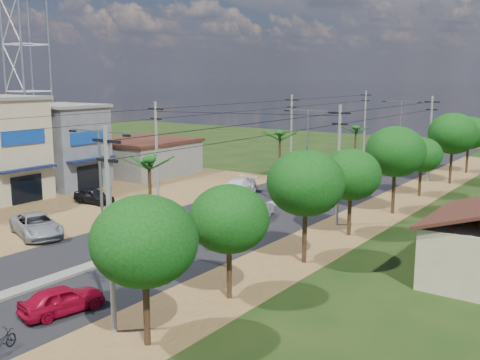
# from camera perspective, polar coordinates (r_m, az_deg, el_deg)

# --- Properties ---
(ground) EXTENTS (160.00, 160.00, 0.00)m
(ground) POSITION_cam_1_polar(r_m,az_deg,el_deg) (34.89, -13.60, -8.21)
(ground) COLOR black
(ground) RESTS_ON ground
(road) EXTENTS (12.00, 110.00, 0.04)m
(road) POSITION_cam_1_polar(r_m,az_deg,el_deg) (45.68, 0.71, -3.44)
(road) COLOR black
(road) RESTS_ON ground
(median) EXTENTS (1.00, 90.00, 0.18)m
(median) POSITION_cam_1_polar(r_m,az_deg,el_deg) (48.09, 2.75, -2.66)
(median) COLOR #605E56
(median) RESTS_ON ground
(dirt_lot_west) EXTENTS (18.00, 46.00, 0.04)m
(dirt_lot_west) POSITION_cam_1_polar(r_m,az_deg,el_deg) (51.05, -17.95, -2.47)
(dirt_lot_west) COLOR brown
(dirt_lot_west) RESTS_ON ground
(dirt_shoulder_east) EXTENTS (5.00, 90.00, 0.03)m
(dirt_shoulder_east) POSITION_cam_1_polar(r_m,az_deg,el_deg) (41.60, 10.42, -5.02)
(dirt_shoulder_east) COLOR brown
(dirt_shoulder_east) RESTS_ON ground
(shophouse_grey) EXTENTS (9.00, 6.40, 8.30)m
(shophouse_grey) POSITION_cam_1_polar(r_m,az_deg,el_deg) (59.43, -17.60, 3.37)
(shophouse_grey) COLOR #4D4F55
(shophouse_grey) RESTS_ON ground
(low_shed) EXTENTS (10.40, 10.40, 3.95)m
(low_shed) POSITION_cam_1_polar(r_m,az_deg,el_deg) (65.46, -9.99, 2.38)
(low_shed) COLOR #605E56
(low_shed) RESTS_ON ground
(tree_east_a) EXTENTS (4.40, 4.40, 6.37)m
(tree_east_a) POSITION_cam_1_polar(r_m,az_deg,el_deg) (22.99, -9.69, -6.14)
(tree_east_a) COLOR black
(tree_east_a) RESTS_ON ground
(tree_east_b) EXTENTS (4.00, 4.00, 5.83)m
(tree_east_b) POSITION_cam_1_polar(r_m,az_deg,el_deg) (27.60, -1.12, -3.99)
(tree_east_b) COLOR black
(tree_east_b) RESTS_ON ground
(tree_east_c) EXTENTS (4.60, 4.60, 6.83)m
(tree_east_c) POSITION_cam_1_polar(r_m,az_deg,el_deg) (33.00, 6.68, -0.32)
(tree_east_c) COLOR black
(tree_east_c) RESTS_ON ground
(tree_east_d) EXTENTS (4.20, 4.20, 6.13)m
(tree_east_d) POSITION_cam_1_polar(r_m,az_deg,el_deg) (39.40, 11.19, 0.53)
(tree_east_d) COLOR black
(tree_east_d) RESTS_ON ground
(tree_east_e) EXTENTS (4.80, 4.80, 7.14)m
(tree_east_e) POSITION_cam_1_polar(r_m,az_deg,el_deg) (46.57, 15.52, 2.79)
(tree_east_e) COLOR black
(tree_east_e) RESTS_ON ground
(tree_east_f) EXTENTS (3.80, 3.80, 5.52)m
(tree_east_f) POSITION_cam_1_polar(r_m,az_deg,el_deg) (54.37, 17.96, 2.44)
(tree_east_f) COLOR black
(tree_east_f) RESTS_ON ground
(tree_east_g) EXTENTS (5.00, 5.00, 7.38)m
(tree_east_g) POSITION_cam_1_polar(r_m,az_deg,el_deg) (61.71, 20.82, 4.43)
(tree_east_g) COLOR black
(tree_east_g) RESTS_ON ground
(tree_east_h) EXTENTS (4.40, 4.40, 6.52)m
(tree_east_h) POSITION_cam_1_polar(r_m,az_deg,el_deg) (69.57, 22.24, 4.45)
(tree_east_h) COLOR black
(tree_east_h) RESTS_ON ground
(palm_median_near) EXTENTS (2.00, 2.00, 6.15)m
(palm_median_near) POSITION_cam_1_polar(r_m,az_deg,el_deg) (36.25, -9.22, 1.66)
(palm_median_near) COLOR black
(palm_median_near) RESTS_ON ground
(palm_median_mid) EXTENTS (2.00, 2.00, 6.55)m
(palm_median_mid) POSITION_cam_1_polar(r_m,az_deg,el_deg) (48.80, 4.08, 4.44)
(palm_median_mid) COLOR black
(palm_median_mid) RESTS_ON ground
(palm_median_far) EXTENTS (2.00, 2.00, 5.85)m
(palm_median_far) POSITION_cam_1_polar(r_m,az_deg,el_deg) (63.02, 11.69, 5.03)
(palm_median_far) COLOR black
(palm_median_far) RESTS_ON ground
(streetlight_near) EXTENTS (5.10, 0.18, 8.00)m
(streetlight_near) POSITION_cam_1_polar(r_m,az_deg,el_deg) (33.69, -13.95, -0.47)
(streetlight_near) COLOR gray
(streetlight_near) RESTS_ON ground
(streetlight_mid) EXTENTS (5.10, 0.18, 8.00)m
(streetlight_mid) POSITION_cam_1_polar(r_m,az_deg,el_deg) (53.23, 6.87, 3.69)
(streetlight_mid) COLOR gray
(streetlight_mid) RESTS_ON ground
(streetlight_far) EXTENTS (5.10, 0.18, 8.00)m
(streetlight_far) POSITION_cam_1_polar(r_m,az_deg,el_deg) (76.04, 15.97, 5.38)
(streetlight_far) COLOR gray
(streetlight_far) RESTS_ON ground
(utility_pole_w_b) EXTENTS (1.60, 0.24, 9.00)m
(utility_pole_w_b) POSITION_cam_1_polar(r_m,az_deg,el_deg) (46.87, -8.45, 2.70)
(utility_pole_w_b) COLOR #605E56
(utility_pole_w_b) RESTS_ON ground
(utility_pole_w_c) EXTENTS (1.60, 0.24, 9.00)m
(utility_pole_w_c) POSITION_cam_1_polar(r_m,az_deg,el_deg) (64.45, 5.23, 4.87)
(utility_pole_w_c) COLOR #605E56
(utility_pole_w_c) RESTS_ON ground
(utility_pole_w_d) EXTENTS (1.60, 0.24, 9.00)m
(utility_pole_w_d) POSITION_cam_1_polar(r_m,az_deg,el_deg) (83.21, 12.57, 5.92)
(utility_pole_w_d) COLOR #605E56
(utility_pole_w_d) RESTS_ON ground
(utility_pole_e_a) EXTENTS (1.60, 0.24, 9.00)m
(utility_pole_e_a) POSITION_cam_1_polar(r_m,az_deg,el_deg) (24.33, -13.06, -4.68)
(utility_pole_e_a) COLOR #605E56
(utility_pole_e_a) RESTS_ON ground
(utility_pole_e_b) EXTENTS (1.60, 0.24, 9.00)m
(utility_pole_e_b) POSITION_cam_1_polar(r_m,az_deg,el_deg) (41.91, 9.98, 1.74)
(utility_pole_e_b) COLOR #605E56
(utility_pole_e_b) RESTS_ON ground
(utility_pole_e_c) EXTENTS (1.60, 0.24, 9.00)m
(utility_pole_e_c) POSITION_cam_1_polar(r_m,az_deg,el_deg) (62.37, 18.75, 4.17)
(utility_pole_e_c) COLOR #605E56
(utility_pole_e_c) RESTS_ON ground
(car_red_near) EXTENTS (2.35, 4.21, 1.35)m
(car_red_near) POSITION_cam_1_polar(r_m,az_deg,el_deg) (28.17, -17.63, -11.55)
(car_red_near) COLOR maroon
(car_red_near) RESTS_ON ground
(car_silver_mid) EXTENTS (2.43, 4.84, 1.52)m
(car_silver_mid) POSITION_cam_1_polar(r_m,az_deg,el_deg) (43.61, 1.43, -3.11)
(car_silver_mid) COLOR #9CA0A4
(car_silver_mid) RESTS_ON ground
(car_white_far) EXTENTS (3.23, 5.72, 1.57)m
(car_white_far) POSITION_cam_1_polar(r_m,az_deg,el_deg) (52.28, -0.25, -0.80)
(car_white_far) COLOR silver
(car_white_far) RESTS_ON ground
(car_parked_silver) EXTENTS (6.09, 4.27, 1.54)m
(car_parked_silver) POSITION_cam_1_polar(r_m,az_deg,el_deg) (41.65, -19.96, -4.39)
(car_parked_silver) COLOR #9CA0A4
(car_parked_silver) RESTS_ON ground
(car_parked_dark) EXTENTS (3.99, 1.85, 1.32)m
(car_parked_dark) POSITION_cam_1_polar(r_m,az_deg,el_deg) (50.74, -14.61, -1.63)
(car_parked_dark) COLOR black
(car_parked_dark) RESTS_ON ground
(moto_rider_east) EXTENTS (1.05, 1.78, 0.88)m
(moto_rider_east) POSITION_cam_1_polar(r_m,az_deg,el_deg) (25.39, -23.13, -15.00)
(moto_rider_east) COLOR black
(moto_rider_east) RESTS_ON ground
(moto_rider_west_a) EXTENTS (0.60, 1.69, 0.89)m
(moto_rider_west_a) POSITION_cam_1_polar(r_m,az_deg,el_deg) (53.61, 0.29, -0.89)
(moto_rider_west_a) COLOR black
(moto_rider_west_a) RESTS_ON ground
(moto_rider_west_b) EXTENTS (0.77, 1.56, 0.90)m
(moto_rider_west_b) POSITION_cam_1_polar(r_m,az_deg,el_deg) (62.03, 9.64, 0.53)
(moto_rider_west_b) COLOR black
(moto_rider_west_b) RESTS_ON ground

